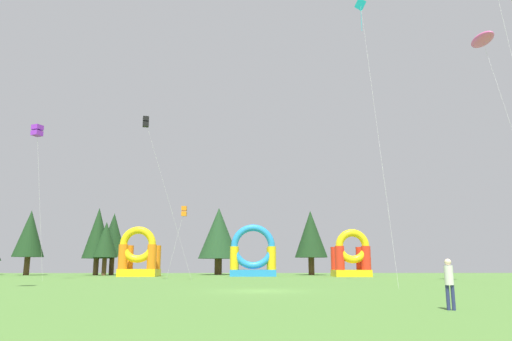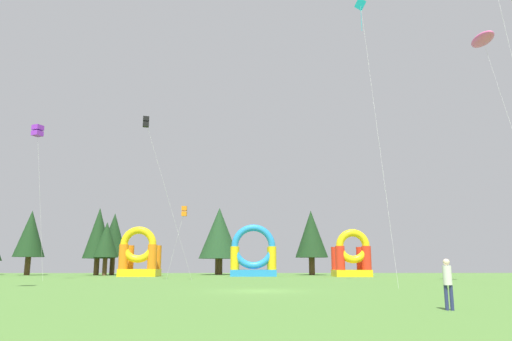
{
  "view_description": "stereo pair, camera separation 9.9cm",
  "coord_description": "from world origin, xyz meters",
  "px_view_note": "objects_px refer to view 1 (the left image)",
  "views": [
    {
      "loc": [
        -0.67,
        -28.37,
        1.51
      ],
      "look_at": [
        0.0,
        12.94,
        9.73
      ],
      "focal_mm": 33.25,
      "sensor_mm": 36.0,
      "label": 1
    },
    {
      "loc": [
        -0.57,
        -28.37,
        1.51
      ],
      "look_at": [
        0.0,
        12.94,
        9.73
      ],
      "focal_mm": 33.25,
      "sensor_mm": 36.0,
      "label": 2
    }
  ],
  "objects_px": {
    "kite_black_box": "(146,122)",
    "inflatable_red_slide": "(253,258)",
    "person_near_camera": "(449,279)",
    "inflatable_blue_arch": "(139,258)",
    "kite_orange_box": "(184,211)",
    "kite_pink_parafoil": "(482,40)",
    "inflatable_orange_dome": "(351,259)",
    "kite_purple_box": "(37,131)",
    "kite_cyan_diamond": "(361,9)"
  },
  "relations": [
    {
      "from": "kite_orange_box",
      "to": "person_near_camera",
      "type": "xyz_separation_m",
      "value": [
        13.29,
        -30.96,
        -5.73
      ]
    },
    {
      "from": "inflatable_red_slide",
      "to": "person_near_camera",
      "type": "bearing_deg",
      "value": -82.36
    },
    {
      "from": "inflatable_blue_arch",
      "to": "kite_orange_box",
      "type": "bearing_deg",
      "value": -63.1
    },
    {
      "from": "inflatable_orange_dome",
      "to": "inflatable_blue_arch",
      "type": "xyz_separation_m",
      "value": [
        -27.27,
        1.48,
        0.14
      ]
    },
    {
      "from": "kite_black_box",
      "to": "inflatable_orange_dome",
      "type": "relative_size",
      "value": 2.65
    },
    {
      "from": "kite_purple_box",
      "to": "inflatable_orange_dome",
      "type": "height_order",
      "value": "kite_purple_box"
    },
    {
      "from": "kite_pink_parafoil",
      "to": "inflatable_blue_arch",
      "type": "relative_size",
      "value": 3.37
    },
    {
      "from": "inflatable_red_slide",
      "to": "inflatable_blue_arch",
      "type": "distance_m",
      "value": 14.77
    },
    {
      "from": "kite_pink_parafoil",
      "to": "person_near_camera",
      "type": "height_order",
      "value": "kite_pink_parafoil"
    },
    {
      "from": "kite_cyan_diamond",
      "to": "inflatable_orange_dome",
      "type": "xyz_separation_m",
      "value": [
        3.22,
        23.17,
        -21.38
      ]
    },
    {
      "from": "inflatable_blue_arch",
      "to": "inflatable_red_slide",
      "type": "bearing_deg",
      "value": 1.04
    },
    {
      "from": "kite_black_box",
      "to": "inflatable_red_slide",
      "type": "bearing_deg",
      "value": 59.85
    },
    {
      "from": "kite_pink_parafoil",
      "to": "person_near_camera",
      "type": "xyz_separation_m",
      "value": [
        -13.37,
        -21.23,
        -19.59
      ]
    },
    {
      "from": "kite_cyan_diamond",
      "to": "kite_pink_parafoil",
      "type": "height_order",
      "value": "kite_cyan_diamond"
    },
    {
      "from": "kite_black_box",
      "to": "person_near_camera",
      "type": "relative_size",
      "value": 9.18
    },
    {
      "from": "kite_cyan_diamond",
      "to": "kite_purple_box",
      "type": "relative_size",
      "value": 1.6
    },
    {
      "from": "kite_purple_box",
      "to": "person_near_camera",
      "type": "distance_m",
      "value": 43.2
    },
    {
      "from": "kite_orange_box",
      "to": "inflatable_red_slide",
      "type": "height_order",
      "value": "kite_orange_box"
    },
    {
      "from": "kite_orange_box",
      "to": "inflatable_blue_arch",
      "type": "xyz_separation_m",
      "value": [
        -7.71,
        15.19,
        -4.4
      ]
    },
    {
      "from": "kite_orange_box",
      "to": "inflatable_blue_arch",
      "type": "relative_size",
      "value": 1.14
    },
    {
      "from": "inflatable_orange_dome",
      "to": "inflatable_red_slide",
      "type": "xyz_separation_m",
      "value": [
        -12.51,
        1.74,
        0.19
      ]
    },
    {
      "from": "kite_pink_parafoil",
      "to": "person_near_camera",
      "type": "relative_size",
      "value": 12.49
    },
    {
      "from": "person_near_camera",
      "to": "inflatable_blue_arch",
      "type": "bearing_deg",
      "value": 135.97
    },
    {
      "from": "person_near_camera",
      "to": "kite_black_box",
      "type": "bearing_deg",
      "value": 142.48
    },
    {
      "from": "kite_purple_box",
      "to": "person_near_camera",
      "type": "bearing_deg",
      "value": -46.68
    },
    {
      "from": "kite_orange_box",
      "to": "kite_pink_parafoil",
      "type": "distance_m",
      "value": 31.58
    },
    {
      "from": "kite_black_box",
      "to": "inflatable_blue_arch",
      "type": "distance_m",
      "value": 22.5
    },
    {
      "from": "inflatable_red_slide",
      "to": "kite_orange_box",
      "type": "bearing_deg",
      "value": -114.55
    },
    {
      "from": "kite_pink_parafoil",
      "to": "kite_black_box",
      "type": "relative_size",
      "value": 1.36
    },
    {
      "from": "kite_orange_box",
      "to": "kite_purple_box",
      "type": "height_order",
      "value": "kite_purple_box"
    },
    {
      "from": "kite_purple_box",
      "to": "kite_black_box",
      "type": "relative_size",
      "value": 0.97
    },
    {
      "from": "person_near_camera",
      "to": "kite_pink_parafoil",
      "type": "bearing_deg",
      "value": 79.32
    },
    {
      "from": "person_near_camera",
      "to": "inflatable_red_slide",
      "type": "relative_size",
      "value": 0.26
    },
    {
      "from": "kite_purple_box",
      "to": "inflatable_red_slide",
      "type": "relative_size",
      "value": 2.29
    },
    {
      "from": "kite_cyan_diamond",
      "to": "kite_purple_box",
      "type": "height_order",
      "value": "kite_cyan_diamond"
    },
    {
      "from": "kite_pink_parafoil",
      "to": "inflatable_orange_dome",
      "type": "height_order",
      "value": "kite_pink_parafoil"
    },
    {
      "from": "kite_purple_box",
      "to": "kite_pink_parafoil",
      "type": "xyz_separation_m",
      "value": [
        41.47,
        -8.57,
        5.89
      ]
    },
    {
      "from": "inflatable_orange_dome",
      "to": "kite_purple_box",
      "type": "bearing_deg",
      "value": -156.61
    },
    {
      "from": "kite_orange_box",
      "to": "kite_pink_parafoil",
      "type": "bearing_deg",
      "value": -20.06
    },
    {
      "from": "person_near_camera",
      "to": "inflatable_orange_dome",
      "type": "relative_size",
      "value": 0.29
    },
    {
      "from": "inflatable_blue_arch",
      "to": "kite_pink_parafoil",
      "type": "bearing_deg",
      "value": -35.96
    },
    {
      "from": "kite_black_box",
      "to": "person_near_camera",
      "type": "distance_m",
      "value": 35.69
    },
    {
      "from": "kite_purple_box",
      "to": "kite_pink_parafoil",
      "type": "distance_m",
      "value": 42.75
    },
    {
      "from": "kite_black_box",
      "to": "inflatable_orange_dome",
      "type": "height_order",
      "value": "kite_black_box"
    },
    {
      "from": "kite_cyan_diamond",
      "to": "person_near_camera",
      "type": "distance_m",
      "value": 31.33
    },
    {
      "from": "kite_orange_box",
      "to": "inflatable_blue_arch",
      "type": "bearing_deg",
      "value": 116.9
    },
    {
      "from": "kite_orange_box",
      "to": "kite_black_box",
      "type": "height_order",
      "value": "kite_black_box"
    },
    {
      "from": "kite_pink_parafoil",
      "to": "inflatable_blue_arch",
      "type": "bearing_deg",
      "value": 144.04
    },
    {
      "from": "kite_pink_parafoil",
      "to": "kite_cyan_diamond",
      "type": "bearing_deg",
      "value": 178.45
    },
    {
      "from": "kite_cyan_diamond",
      "to": "kite_purple_box",
      "type": "xyz_separation_m",
      "value": [
        -31.17,
        8.3,
        -8.87
      ]
    }
  ]
}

